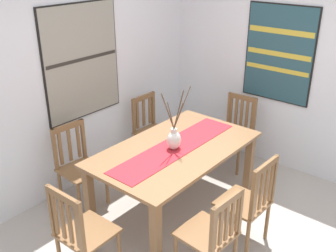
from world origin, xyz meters
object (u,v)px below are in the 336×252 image
chair_2 (152,129)px  chair_3 (249,201)px  painting_on_side_wall (279,54)px  chair_4 (81,232)px  chair_5 (236,130)px  chair_0 (78,165)px  painting_on_back_wall (82,62)px  dining_table (175,156)px  chair_1 (212,233)px  centerpiece_vase (174,139)px

chair_2 → chair_3: (-0.62, -1.76, 0.02)m
painting_on_side_wall → chair_2: bearing=130.0°
chair_4 → chair_5: bearing=1.0°
chair_0 → painting_on_back_wall: bearing=37.5°
dining_table → chair_1: 1.05m
dining_table → painting_on_back_wall: bearing=97.3°
chair_4 → chair_5: size_ratio=1.01×
chair_2 → painting_on_side_wall: size_ratio=0.77×
chair_2 → painting_on_back_wall: painting_on_back_wall is taller
chair_5 → painting_on_side_wall: size_ratio=0.79×
chair_1 → chair_3: size_ratio=0.94×
painting_on_back_wall → painting_on_side_wall: 2.31m
chair_1 → chair_2: (1.20, 1.74, -0.00)m
chair_0 → chair_5: (1.84, -0.85, 0.01)m
centerpiece_vase → chair_3: centerpiece_vase is taller
painting_on_side_wall → chair_3: bearing=-160.1°
chair_2 → centerpiece_vase: bearing=-126.1°
painting_on_back_wall → chair_3: bearing=-85.8°
centerpiece_vase → chair_2: bearing=53.9°
chair_1 → chair_5: size_ratio=0.96×
chair_4 → painting_on_back_wall: painting_on_back_wall is taller
chair_1 → chair_2: chair_2 is taller
chair_1 → painting_on_side_wall: size_ratio=0.75×
centerpiece_vase → chair_4: bearing=-179.5°
chair_3 → chair_5: bearing=35.2°
dining_table → chair_0: bearing=123.6°
chair_4 → chair_5: 2.53m
chair_1 → chair_2: size_ratio=0.97×
chair_1 → painting_on_side_wall: (2.19, 0.57, 0.98)m
chair_1 → painting_on_back_wall: painting_on_back_wall is taller
centerpiece_vase → chair_4: 1.28m
chair_2 → painting_on_back_wall: 1.30m
chair_1 → chair_5: bearing=25.4°
chair_5 → painting_on_side_wall: (0.34, -0.31, 0.97)m
centerpiece_vase → chair_1: bearing=-122.6°
chair_4 → painting_on_side_wall: painting_on_side_wall is taller
centerpiece_vase → chair_3: 0.94m
chair_3 → painting_on_side_wall: 1.97m
centerpiece_vase → chair_2: centerpiece_vase is taller
chair_0 → centerpiece_vase: bearing=-58.7°
centerpiece_vase → chair_2: 1.18m
dining_table → chair_5: chair_5 is taller
dining_table → chair_2: bearing=55.2°
chair_1 → painting_on_side_wall: bearing=14.5°
chair_5 → painting_on_back_wall: size_ratio=0.72×
chair_2 → chair_5: bearing=-53.2°
chair_2 → painting_on_side_wall: (0.99, -1.18, 0.99)m
chair_1 → chair_2: bearing=55.5°
dining_table → painting_on_side_wall: size_ratio=1.53×
dining_table → chair_1: (-0.58, -0.86, -0.18)m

